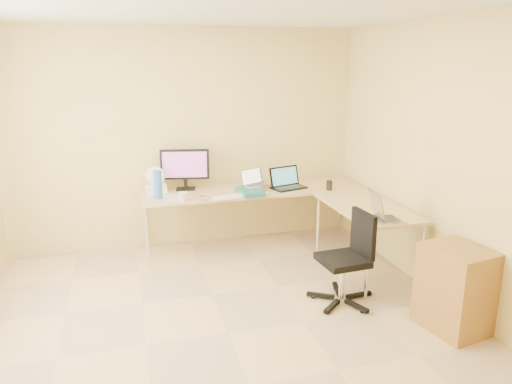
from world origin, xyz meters
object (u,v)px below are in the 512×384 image
object	(u,v)px
desk_return	(366,239)
monitor	(185,169)
laptop_black	(289,178)
cabinet	(455,289)
desk_main	(253,218)
keyboard	(233,197)
laptop_center	(255,178)
mug	(183,197)
water_bottle	(158,185)
office_chair	(343,252)
laptop_return	(388,209)
desk_fan	(155,180)

from	to	relation	value
desk_return	monitor	world-z (taller)	monitor
laptop_black	cabinet	size ratio (longest dim) A/B	0.55
desk_main	keyboard	world-z (taller)	keyboard
desk_return	laptop_black	world-z (taller)	laptop_black
monitor	laptop_center	size ratio (longest dim) A/B	1.91
desk_return	laptop_center	bearing A→B (deg)	136.26
laptop_center	mug	world-z (taller)	laptop_center
mug	cabinet	world-z (taller)	mug
desk_main	monitor	world-z (taller)	monitor
monitor	cabinet	world-z (taller)	monitor
desk_main	laptop_center	distance (m)	0.52
water_bottle	laptop_center	bearing A→B (deg)	2.64
laptop_center	water_bottle	xyz separation A→B (m)	(-1.13, -0.05, 0.01)
laptop_center	mug	size ratio (longest dim) A/B	2.77
desk_main	office_chair	distance (m)	1.66
laptop_black	water_bottle	distance (m)	1.54
laptop_black	mug	xyz separation A→B (m)	(-1.29, -0.22, -0.08)
office_chair	keyboard	bearing A→B (deg)	115.31
monitor	laptop_center	xyz separation A→B (m)	(0.78, -0.27, -0.09)
laptop_black	water_bottle	world-z (taller)	water_bottle
keyboard	laptop_return	distance (m)	1.71
desk_fan	laptop_return	size ratio (longest dim) A/B	0.82
laptop_center	laptop_black	bearing A→B (deg)	-23.71
water_bottle	cabinet	bearing A→B (deg)	-43.79
desk_main	monitor	xyz separation A→B (m)	(-0.78, 0.20, 0.61)
keyboard	monitor	bearing A→B (deg)	120.72
laptop_black	mug	size ratio (longest dim) A/B	3.73
keyboard	desk_fan	world-z (taller)	desk_fan
keyboard	desk_fan	xyz separation A→B (m)	(-0.81, 0.50, 0.13)
cabinet	laptop_black	bearing A→B (deg)	97.36
water_bottle	laptop_return	bearing A→B (deg)	-33.74
laptop_black	office_chair	bearing A→B (deg)	-106.04
water_bottle	desk_fan	world-z (taller)	water_bottle
monitor	mug	bearing A→B (deg)	-89.71
monitor	keyboard	xyz separation A→B (m)	(0.46, -0.50, -0.23)
monitor	cabinet	xyz separation A→B (m)	(1.90, -2.48, -0.61)
desk_main	laptop_center	bearing A→B (deg)	-86.31
monitor	mug	distance (m)	0.54
water_bottle	laptop_return	size ratio (longest dim) A/B	0.93
mug	water_bottle	size ratio (longest dim) A/B	0.34
office_chair	cabinet	xyz separation A→B (m)	(0.70, -0.68, -0.14)
keyboard	mug	xyz separation A→B (m)	(-0.56, 0.00, 0.04)
desk_main	mug	xyz separation A→B (m)	(-0.87, -0.30, 0.42)
monitor	laptop_black	world-z (taller)	monitor
desk_main	laptop_black	distance (m)	0.65
laptop_return	cabinet	size ratio (longest dim) A/B	0.46
desk_fan	keyboard	bearing A→B (deg)	-9.32
monitor	office_chair	world-z (taller)	monitor
keyboard	cabinet	bearing A→B (deg)	-66.35
laptop_center	office_chair	size ratio (longest dim) A/B	0.34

